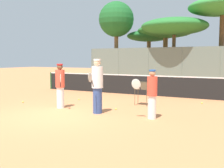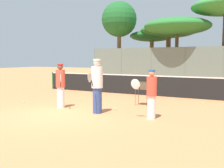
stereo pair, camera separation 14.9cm
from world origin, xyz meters
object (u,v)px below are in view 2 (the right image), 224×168
object	(u,v)px
player_red_cap	(61,85)
player_yellow_shirt	(97,85)
player_white_outfit	(151,93)
ball_cart	(143,88)
tennis_net	(129,84)

from	to	relation	value
player_red_cap	player_yellow_shirt	world-z (taller)	player_yellow_shirt
player_white_outfit	ball_cart	bearing A→B (deg)	-90.07
tennis_net	player_yellow_shirt	world-z (taller)	player_yellow_shirt
player_red_cap	player_yellow_shirt	size ratio (longest dim) A/B	0.90
tennis_net	player_red_cap	xyz separation A→B (m)	(-0.71, -4.94, 0.34)
tennis_net	ball_cart	world-z (taller)	tennis_net
tennis_net	player_white_outfit	xyz separation A→B (m)	(3.07, -5.06, 0.27)
player_white_outfit	player_yellow_shirt	bearing A→B (deg)	-25.86
player_white_outfit	player_yellow_shirt	world-z (taller)	player_yellow_shirt
player_white_outfit	player_red_cap	bearing A→B (deg)	-30.01
tennis_net	ball_cart	bearing A→B (deg)	-56.49
player_red_cap	ball_cart	bearing A→B (deg)	87.23
player_white_outfit	player_yellow_shirt	size ratio (longest dim) A/B	0.82
tennis_net	player_red_cap	size ratio (longest dim) A/B	6.29
player_red_cap	ball_cart	size ratio (longest dim) A/B	1.78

